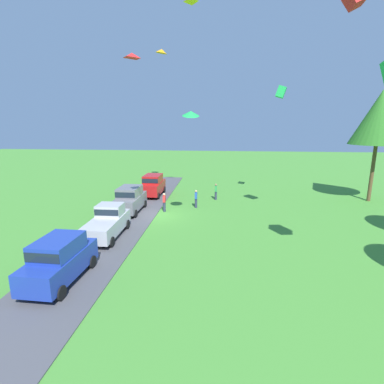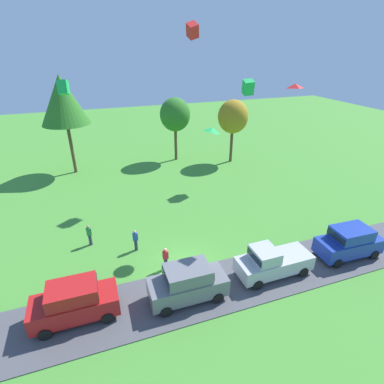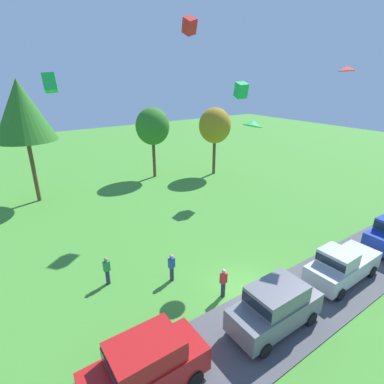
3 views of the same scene
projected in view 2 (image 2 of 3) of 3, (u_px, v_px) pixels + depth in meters
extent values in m
plane|color=#478E33|center=(185.00, 269.00, 20.37)|extent=(120.00, 120.00, 0.00)
cube|color=#4C4C51|center=(196.00, 292.00, 18.45)|extent=(36.00, 4.40, 0.06)
cube|color=red|center=(75.00, 305.00, 16.31)|extent=(4.61, 1.93, 1.10)
cube|color=red|center=(72.00, 292.00, 15.88)|extent=(2.61, 1.78, 0.84)
cube|color=#19232D|center=(72.00, 292.00, 15.88)|extent=(2.66, 1.74, 0.46)
cylinder|color=black|center=(45.00, 334.00, 15.34)|extent=(0.68, 0.24, 0.68)
cylinder|color=black|center=(48.00, 308.00, 16.87)|extent=(0.68, 0.24, 0.68)
cylinder|color=black|center=(107.00, 318.00, 16.25)|extent=(0.68, 0.24, 0.68)
cylinder|color=black|center=(105.00, 294.00, 17.78)|extent=(0.68, 0.24, 0.68)
cube|color=slate|center=(188.00, 286.00, 17.60)|extent=(4.62, 1.95, 1.10)
cube|color=slate|center=(188.00, 274.00, 17.17)|extent=(2.62, 1.79, 0.84)
cube|color=#19232D|center=(188.00, 274.00, 17.17)|extent=(2.67, 1.75, 0.46)
cylinder|color=black|center=(166.00, 311.00, 16.63)|extent=(0.68, 0.25, 0.68)
cylinder|color=black|center=(159.00, 289.00, 18.16)|extent=(0.68, 0.25, 0.68)
cylinder|color=black|center=(218.00, 298.00, 17.53)|extent=(0.68, 0.25, 0.68)
cylinder|color=black|center=(207.00, 277.00, 19.06)|extent=(0.68, 0.25, 0.68)
cube|color=#B7B7BC|center=(274.00, 263.00, 19.53)|extent=(5.01, 1.94, 1.00)
cube|color=#B7B7BC|center=(265.00, 255.00, 18.89)|extent=(1.51, 1.77, 0.80)
cube|color=#19232D|center=(265.00, 255.00, 18.89)|extent=(1.54, 1.74, 0.44)
cylinder|color=black|center=(258.00, 285.00, 18.48)|extent=(0.68, 0.25, 0.68)
cylinder|color=black|center=(243.00, 266.00, 20.00)|extent=(0.68, 0.25, 0.68)
cylinder|color=black|center=(303.00, 272.00, 19.51)|extent=(0.68, 0.25, 0.68)
cylinder|color=black|center=(286.00, 255.00, 21.03)|extent=(0.68, 0.25, 0.68)
cube|color=#1E389E|center=(348.00, 245.00, 21.22)|extent=(4.67, 2.06, 1.10)
cube|color=#1E389E|center=(351.00, 234.00, 20.79)|extent=(2.66, 1.85, 0.84)
cube|color=#19232D|center=(351.00, 234.00, 20.79)|extent=(2.71, 1.82, 0.46)
cylinder|color=black|center=(337.00, 263.00, 20.28)|extent=(0.69, 0.26, 0.68)
cylinder|color=black|center=(320.00, 248.00, 21.82)|extent=(0.69, 0.26, 0.68)
cylinder|color=black|center=(374.00, 255.00, 21.11)|extent=(0.69, 0.26, 0.68)
cylinder|color=black|center=(355.00, 240.00, 22.65)|extent=(0.69, 0.26, 0.68)
cylinder|color=#2D334C|center=(90.00, 240.00, 22.65)|extent=(0.24, 0.24, 0.88)
cube|color=#2D8E47|center=(89.00, 232.00, 22.32)|extent=(0.36, 0.22, 0.60)
sphere|color=#9E7051|center=(88.00, 227.00, 22.14)|extent=(0.22, 0.22, 0.22)
cylinder|color=#2D334C|center=(166.00, 264.00, 20.19)|extent=(0.24, 0.24, 0.88)
cube|color=red|center=(165.00, 255.00, 19.87)|extent=(0.36, 0.22, 0.60)
sphere|color=tan|center=(165.00, 250.00, 19.68)|extent=(0.22, 0.22, 0.22)
cylinder|color=#2D334C|center=(136.00, 245.00, 22.06)|extent=(0.24, 0.24, 0.88)
cube|color=#2851AD|center=(135.00, 237.00, 21.73)|extent=(0.36, 0.22, 0.60)
sphere|color=tan|center=(135.00, 232.00, 21.54)|extent=(0.22, 0.22, 0.22)
cylinder|color=brown|center=(72.00, 149.00, 34.51)|extent=(0.36, 0.36, 5.77)
cone|color=#2D7023|center=(63.00, 100.00, 32.08)|extent=(5.19, 5.19, 5.19)
cylinder|color=brown|center=(176.00, 144.00, 38.79)|extent=(0.36, 0.36, 4.18)
ellipsoid|color=#2D7023|center=(175.00, 115.00, 37.11)|extent=(3.76, 3.76, 4.14)
cylinder|color=brown|center=(231.00, 146.00, 38.18)|extent=(0.36, 0.36, 4.11)
ellipsoid|color=olive|center=(233.00, 117.00, 36.53)|extent=(3.70, 3.70, 4.07)
cube|color=green|center=(63.00, 87.00, 23.10)|extent=(0.88, 1.14, 1.23)
cone|color=green|center=(212.00, 130.00, 20.30)|extent=(1.47, 1.43, 0.64)
pyramid|color=red|center=(295.00, 86.00, 17.77)|extent=(0.97, 0.94, 0.33)
cube|color=red|center=(192.00, 30.00, 25.94)|extent=(1.23, 1.38, 1.61)
cube|color=green|center=(248.00, 87.00, 29.87)|extent=(1.25, 1.45, 1.65)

